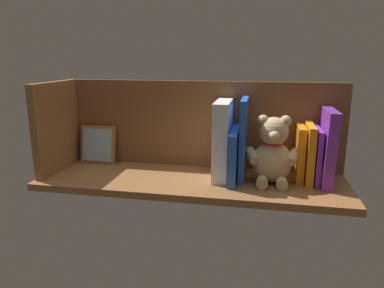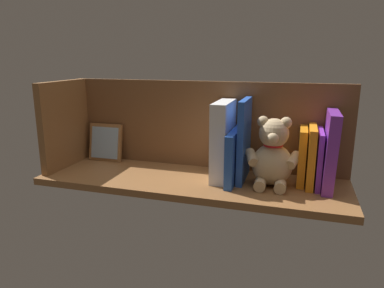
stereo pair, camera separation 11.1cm
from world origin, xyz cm
name	(u,v)px [view 1 (the left image)]	position (x,y,z in cm)	size (l,w,h in cm)	color
ground_plane	(192,181)	(0.00, 0.00, -1.10)	(97.44, 31.08, 2.20)	brown
shelf_back_panel	(199,124)	(0.00, -13.29, 15.01)	(97.44, 1.50, 30.02)	brown
shelf_side_divider	(57,127)	(46.72, 0.00, 15.01)	(2.40, 25.08, 30.02)	brown
book_0	(327,147)	(-40.99, -3.58, 11.41)	(3.08, 17.13, 22.83)	purple
book_1	(316,155)	(-38.28, -4.57, 8.48)	(1.50, 15.14, 16.97)	purple
book_2	(309,153)	(-36.05, -4.73, 8.97)	(2.14, 14.83, 17.94)	orange
book_3	(300,153)	(-33.47, -5.75, 8.57)	(2.19, 12.78, 17.13)	orange
teddy_bear	(273,153)	(-24.98, -0.79, 9.27)	(17.10, 13.46, 21.07)	#D1B284
book_4	(243,139)	(-15.87, -3.81, 12.77)	(1.90, 16.67, 25.53)	blue
book_5	(234,154)	(-13.30, -1.90, 8.06)	(2.39, 20.49, 16.12)	blue
dictionary_thick_white	(223,140)	(-9.31, -3.26, 12.32)	(4.76, 17.57, 24.64)	white
picture_frame_leaning	(98,145)	(36.96, -9.93, 6.81)	(12.97, 3.86, 13.85)	#9E6B3D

